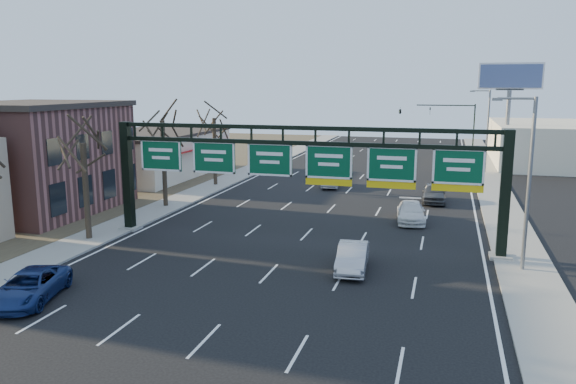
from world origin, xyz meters
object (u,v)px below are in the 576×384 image
(car_blue_suv, at_px, (30,286))
(car_silver_sedan, at_px, (352,257))
(sign_gantry, at_px, (302,168))
(car_white_wagon, at_px, (411,212))

(car_blue_suv, relative_size, car_silver_sedan, 1.13)
(sign_gantry, distance_m, car_silver_sedan, 6.99)
(car_blue_suv, distance_m, car_silver_sedan, 15.56)
(sign_gantry, height_order, car_silver_sedan, sign_gantry)
(car_blue_suv, bearing_deg, car_white_wagon, 37.08)
(sign_gantry, bearing_deg, car_blue_suv, -126.98)
(sign_gantry, xyz_separation_m, car_silver_sedan, (3.88, -4.29, -3.92))
(sign_gantry, height_order, car_white_wagon, sign_gantry)
(sign_gantry, height_order, car_blue_suv, sign_gantry)
(car_blue_suv, bearing_deg, car_silver_sedan, 16.64)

